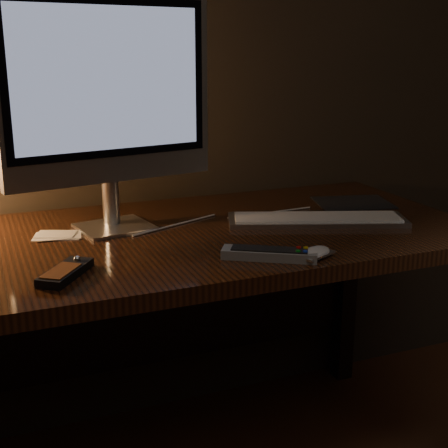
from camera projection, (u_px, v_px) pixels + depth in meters
name	position (u px, v px, depth m)	size (l,w,h in m)	color
desk	(171.00, 270.00, 1.74)	(1.60, 0.75, 0.75)	#33180B
monitor	(109.00, 96.00, 1.58)	(0.56, 0.20, 0.59)	silver
keyboard	(317.00, 219.00, 1.73)	(0.49, 0.14, 0.02)	silver
mousepad	(353.00, 203.00, 1.95)	(0.23, 0.18, 0.00)	black
mouse	(315.00, 255.00, 1.44)	(0.10, 0.05, 0.02)	white
media_remote	(66.00, 272.00, 1.32)	(0.14, 0.16, 0.03)	black
tv_remote	(269.00, 254.00, 1.43)	(0.22, 0.16, 0.03)	gray
papers	(57.00, 235.00, 1.61)	(0.12, 0.08, 0.01)	white
cable	(226.00, 219.00, 1.76)	(0.00, 0.00, 0.57)	white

